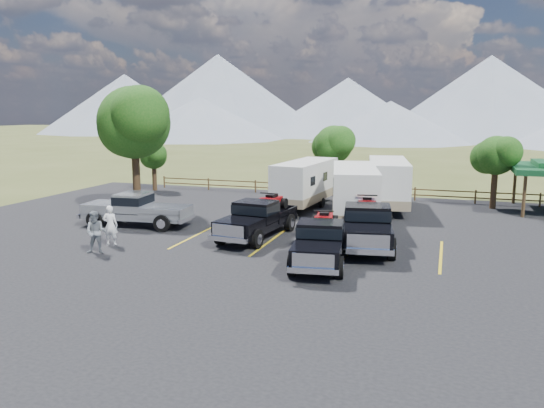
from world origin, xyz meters
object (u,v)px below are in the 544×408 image
(trailer_left, at_px, (305,183))
(person_a, at_px, (110,225))
(rig_left, at_px, (258,217))
(trailer_right, at_px, (388,184))
(rig_center, at_px, (321,240))
(trailer_center, at_px, (354,194))
(person_b, at_px, (96,232))
(rig_right, at_px, (367,223))
(tree_big_nw, at_px, (133,123))
(pickup_silver, at_px, (136,209))

(trailer_left, xyz_separation_m, person_a, (-6.25, -12.50, -0.63))
(rig_left, xyz_separation_m, trailer_right, (5.35, 9.85, 0.65))
(rig_center, xyz_separation_m, person_a, (-10.14, -0.30, -0.01))
(rig_left, relative_size, trailer_center, 0.70)
(rig_center, distance_m, trailer_left, 12.82)
(trailer_right, distance_m, person_b, 18.76)
(trailer_right, bearing_deg, rig_right, -98.13)
(tree_big_nw, distance_m, rig_right, 16.36)
(person_a, bearing_deg, rig_right, -176.50)
(rig_right, bearing_deg, trailer_center, 97.33)
(rig_center, distance_m, trailer_center, 8.34)
(rig_center, bearing_deg, person_a, 173.86)
(tree_big_nw, height_order, person_a, tree_big_nw)
(rig_left, height_order, rig_center, rig_left)
(rig_left, relative_size, rig_center, 1.03)
(rig_right, bearing_deg, rig_left, 170.17)
(tree_big_nw, relative_size, person_b, 4.07)
(tree_big_nw, height_order, person_b, tree_big_nw)
(trailer_left, height_order, person_b, trailer_left)
(trailer_center, relative_size, person_b, 4.78)
(rig_left, bearing_deg, person_a, -142.39)
(trailer_left, bearing_deg, trailer_right, 17.29)
(trailer_center, distance_m, person_a, 13.30)
(person_a, bearing_deg, trailer_center, -153.73)
(rig_right, relative_size, trailer_center, 0.76)
(trailer_left, bearing_deg, pickup_silver, -125.35)
(rig_right, bearing_deg, tree_big_nw, 155.29)
(trailer_right, bearing_deg, person_b, -135.44)
(rig_center, height_order, trailer_right, trailer_right)
(trailer_center, xyz_separation_m, pickup_silver, (-11.23, -4.64, -0.71))
(trailer_left, bearing_deg, rig_right, -53.45)
(rig_right, relative_size, trailer_left, 0.80)
(tree_big_nw, relative_size, rig_left, 1.22)
(trailer_left, bearing_deg, rig_center, -66.88)
(trailer_left, xyz_separation_m, trailer_center, (3.87, -3.89, 0.09))
(tree_big_nw, height_order, trailer_left, tree_big_nw)
(trailer_center, relative_size, trailer_right, 1.01)
(rig_center, height_order, trailer_left, trailer_left)
(person_a, height_order, person_b, person_b)
(rig_center, xyz_separation_m, trailer_right, (1.30, 13.29, 0.69))
(rig_center, bearing_deg, trailer_right, 76.57)
(trailer_left, distance_m, trailer_center, 5.49)
(person_a, bearing_deg, trailer_left, -130.67)
(person_b, bearing_deg, rig_right, 2.75)
(tree_big_nw, height_order, rig_right, tree_big_nw)
(tree_big_nw, relative_size, rig_center, 1.26)
(tree_big_nw, distance_m, person_a, 9.82)
(trailer_center, bearing_deg, tree_big_nw, 171.27)
(trailer_center, xyz_separation_m, person_b, (-9.84, -10.07, -0.71))
(trailer_left, height_order, trailer_right, trailer_right)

